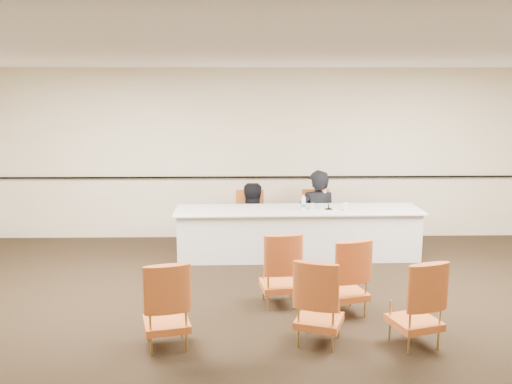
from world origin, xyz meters
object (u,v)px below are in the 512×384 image
panelist_second_chair (250,220)px  microphone (329,201)px  panel_table (298,233)px  aud_chair_back_left (166,303)px  panelist_main_chair (317,219)px  aud_chair_back_mid (320,300)px  aud_chair_back_right (415,302)px  panelist_second (250,232)px  aud_chair_front_right (345,276)px  panelist_main (317,223)px  coffee_cup (345,207)px  drinking_glass (312,206)px  aud_chair_front_mid (280,268)px  water_bottle (303,202)px

panelist_second_chair → microphone: microphone is taller
panel_table → aud_chair_back_left: 3.56m
panel_table → panelist_main_chair: 0.70m
aud_chair_back_mid → panel_table: bearing=108.7°
aud_chair_back_mid → aud_chair_back_right: bearing=16.5°
panel_table → panelist_second: size_ratio=2.32×
panelist_main_chair → aud_chair_back_mid: same height
aud_chair_front_right → aud_chair_back_left: same height
panelist_main → coffee_cup: size_ratio=14.79×
panelist_second → drinking_glass: bearing=129.4°
panelist_second_chair → panel_table: bearing=-37.6°
panelist_main → drinking_glass: size_ratio=18.27×
coffee_cup → aud_chair_back_mid: 3.09m
panelist_main → coffee_cup: bearing=110.9°
aud_chair_front_mid → panelist_second_chair: bearing=90.1°
water_bottle → drinking_glass: size_ratio=2.34×
water_bottle → aud_chair_back_mid: (-0.14, -3.06, -0.42)m
panel_table → coffee_cup: 0.86m
aud_chair_front_mid → aud_chair_front_right: (0.76, -0.30, 0.00)m
microphone → panelist_second_chair: bearing=138.2°
microphone → aud_chair_back_mid: (-0.53, -3.04, -0.45)m
microphone → coffee_cup: size_ratio=2.41×
panelist_main → drinking_glass: panelist_main is taller
panel_table → aud_chair_back_mid: 3.10m
panelist_second_chair → coffee_cup: size_ratio=7.69×
panelist_main_chair → coffee_cup: (0.35, -0.70, 0.36)m
water_bottle → drinking_glass: bearing=2.6°
panelist_main_chair → water_bottle: size_ratio=4.06×
panelist_main → aud_chair_back_right: (0.57, -3.73, 0.07)m
panelist_main → panelist_second_chair: panelist_main is taller
panelist_second_chair → aud_chair_front_mid: (0.34, -2.57, 0.00)m
panelist_second_chair → aud_chair_front_right: (1.10, -2.86, 0.00)m
panelist_second_chair → water_bottle: bearing=-36.3°
panel_table → microphone: microphone is taller
panelist_main_chair → aud_chair_back_left: size_ratio=1.00×
panelist_second_chair → aud_chair_front_mid: size_ratio=1.00×
panelist_second_chair → microphone: bearing=-27.6°
panelist_second → aud_chair_back_left: size_ratio=1.76×
aud_chair_back_left → panelist_main: bearing=47.1°
aud_chair_front_mid → aud_chair_back_right: 1.77m
panelist_main_chair → panelist_second: size_ratio=0.57×
panel_table → aud_chair_back_left: (-1.67, -3.14, 0.09)m
coffee_cup → panelist_second: bearing=155.2°
panel_table → water_bottle: size_ratio=16.58×
drinking_glass → aud_chair_back_mid: 3.10m
aud_chair_front_right → aud_chair_back_right: bearing=-72.1°
panel_table → aud_chair_front_mid: (-0.41, -2.01, 0.09)m
panelist_second_chair → drinking_glass: (0.98, -0.58, 0.35)m
panelist_main_chair → aud_chair_back_right: size_ratio=1.00×
microphone → aud_chair_front_right: microphone is taller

